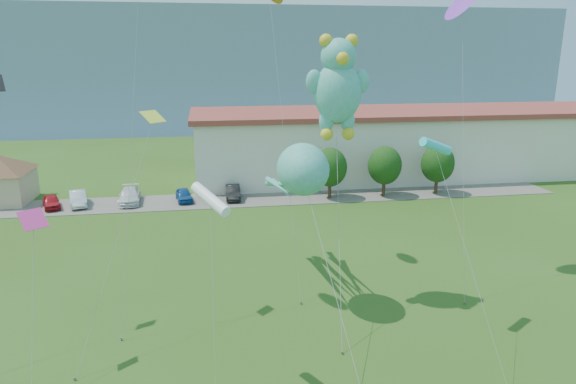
{
  "coord_description": "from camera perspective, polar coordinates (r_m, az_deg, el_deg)",
  "views": [
    {
      "loc": [
        -2.75,
        -17.21,
        14.8
      ],
      "look_at": [
        1.33,
        8.0,
        7.95
      ],
      "focal_mm": 32.0,
      "sensor_mm": 36.0,
      "label": 1
    }
  ],
  "objects": [
    {
      "name": "tree_mid",
      "position": [
        55.72,
        10.7,
        2.92
      ],
      "size": [
        3.6,
        3.6,
        5.47
      ],
      "color": "#3F2B19",
      "rests_on": "ground"
    },
    {
      "name": "parking_strip",
      "position": [
        54.33,
        -5.94,
        -0.85
      ],
      "size": [
        70.0,
        6.0,
        0.06
      ],
      "primitive_type": "cube",
      "color": "#59544C",
      "rests_on": "ground"
    },
    {
      "name": "parked_car_white",
      "position": [
        55.14,
        -17.19,
        -0.39
      ],
      "size": [
        2.37,
        5.18,
        1.47
      ],
      "primitive_type": "imported",
      "rotation": [
        0.0,
        0.0,
        0.06
      ],
      "color": "silver",
      "rests_on": "parking_strip"
    },
    {
      "name": "warehouse",
      "position": [
        68.46,
        15.84,
        5.47
      ],
      "size": [
        61.0,
        15.0,
        8.2
      ],
      "color": "beige",
      "rests_on": "ground"
    },
    {
      "name": "teddy_bear_kite",
      "position": [
        29.97,
        5.56,
        11.76
      ],
      "size": [
        3.72,
        7.79,
        15.94
      ],
      "color": "teal",
      "rests_on": "ground"
    },
    {
      "name": "hill_ridge",
      "position": [
        137.26,
        -8.28,
        13.9
      ],
      "size": [
        160.0,
        50.0,
        25.0
      ],
      "primitive_type": "cube",
      "color": "slate",
      "rests_on": "ground"
    },
    {
      "name": "octopus_kite",
      "position": [
        30.81,
        1.15,
        1.62
      ],
      "size": [
        2.99,
        16.12,
        9.99
      ],
      "color": "teal",
      "rests_on": "ground"
    },
    {
      "name": "small_kite_purple",
      "position": [
        36.43,
        18.83,
        18.64
      ],
      "size": [
        2.25,
        6.75,
        18.72
      ],
      "color": "purple",
      "rests_on": "ground"
    },
    {
      "name": "small_kite_yellow",
      "position": [
        28.91,
        -15.64,
        5.12
      ],
      "size": [
        4.42,
        7.57,
        11.93
      ],
      "color": "#CBD732",
      "rests_on": "ground"
    },
    {
      "name": "small_kite_cyan",
      "position": [
        28.06,
        16.16,
        4.7
      ],
      "size": [
        1.25,
        8.59,
        10.6
      ],
      "color": "#31D1DE",
      "rests_on": "ground"
    },
    {
      "name": "parked_car_blue",
      "position": [
        54.4,
        -11.48,
        -0.32
      ],
      "size": [
        2.05,
        3.95,
        1.28
      ],
      "primitive_type": "imported",
      "rotation": [
        0.0,
        0.0,
        0.15
      ],
      "color": "#194B8B",
      "rests_on": "parking_strip"
    },
    {
      "name": "small_kite_pink",
      "position": [
        26.5,
        -26.49,
        -4.41
      ],
      "size": [
        1.29,
        4.9,
        7.83
      ],
      "color": "#E3328D",
      "rests_on": "ground"
    },
    {
      "name": "parked_car_red",
      "position": [
        56.08,
        -24.81,
        -0.98
      ],
      "size": [
        2.65,
        4.03,
        1.28
      ],
      "primitive_type": "imported",
      "rotation": [
        0.0,
        0.0,
        0.33
      ],
      "color": "#AF151F",
      "rests_on": "parking_strip"
    },
    {
      "name": "small_kite_white",
      "position": [
        22.21,
        -8.63,
        -0.97
      ],
      "size": [
        0.5,
        4.7,
        9.25
      ],
      "color": "white",
      "rests_on": "ground"
    },
    {
      "name": "tree_near",
      "position": [
        54.0,
        4.69,
        2.75
      ],
      "size": [
        3.6,
        3.6,
        5.47
      ],
      "color": "#3F2B19",
      "rests_on": "ground"
    },
    {
      "name": "parked_car_black",
      "position": [
        54.45,
        -6.14,
        -0.02
      ],
      "size": [
        1.59,
        4.31,
        1.41
      ],
      "primitive_type": "imported",
      "rotation": [
        0.0,
        0.0,
        -0.02
      ],
      "color": "black",
      "rests_on": "parking_strip"
    },
    {
      "name": "parked_car_silver",
      "position": [
        55.89,
        -22.29,
        -0.66
      ],
      "size": [
        2.59,
        4.66,
        1.46
      ],
      "primitive_type": "imported",
      "rotation": [
        0.0,
        0.0,
        0.25
      ],
      "color": "silver",
      "rests_on": "parking_strip"
    },
    {
      "name": "tree_far",
      "position": [
        58.01,
        16.29,
        3.05
      ],
      "size": [
        3.6,
        3.6,
        5.47
      ],
      "color": "#3F2B19",
      "rests_on": "ground"
    }
  ]
}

